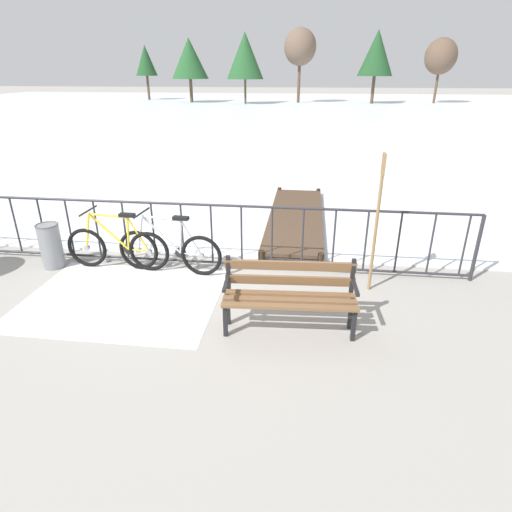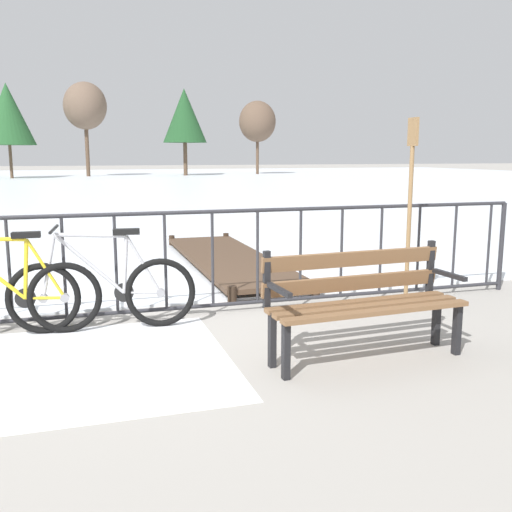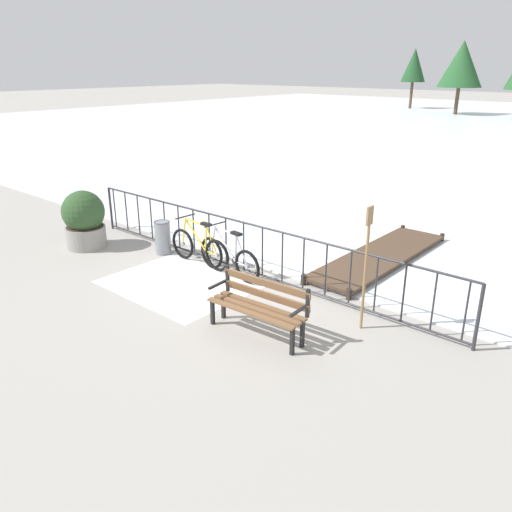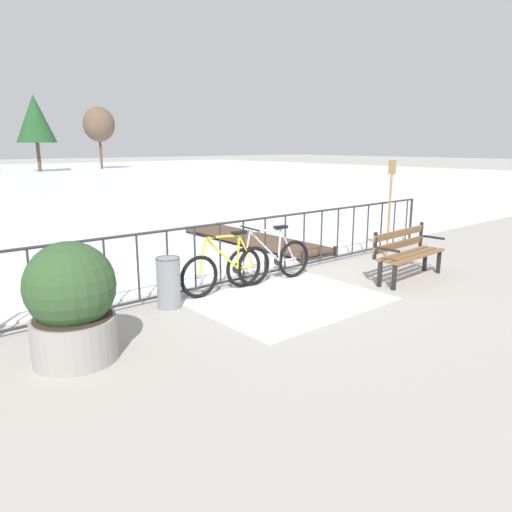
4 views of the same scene
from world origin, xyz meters
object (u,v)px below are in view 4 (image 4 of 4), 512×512
Objects in this scene: planter_with_shrub at (72,303)px; oar_upright at (390,202)px; bicycle_second at (270,261)px; trash_bin at (169,282)px; bicycle_near_railing at (228,269)px; park_bench at (407,250)px.

oar_upright reaches higher than planter_with_shrub.
oar_upright is at bearing -3.76° from bicycle_second.
trash_bin is 0.37× the size of oar_upright.
trash_bin is at bearing 178.16° from oar_upright.
oar_upright is (3.06, -0.20, 0.77)m from bicycle_second.
bicycle_near_railing is at bearing 3.37° from trash_bin.
park_bench is (1.94, -1.35, 0.14)m from bicycle_second.
planter_with_shrub is at bearing -152.38° from trash_bin.
oar_upright reaches higher than park_bench.
park_bench is 0.82× the size of oar_upright.
oar_upright reaches higher than bicycle_near_railing.
trash_bin is at bearing 27.62° from planter_with_shrub.
park_bench is 1.72m from oar_upright.
oar_upright is (5.02, -0.16, 0.76)m from trash_bin.
planter_with_shrub reaches higher than bicycle_near_railing.
trash_bin is at bearing 161.39° from park_bench.
bicycle_near_railing is at bearing 178.32° from bicycle_second.
park_bench is at bearing -18.61° from trash_bin.
oar_upright is (3.93, -0.23, 0.77)m from bicycle_near_railing.
bicycle_near_railing is 1.10m from trash_bin.
planter_with_shrub is at bearing -173.97° from oar_upright.
park_bench is at bearing -34.87° from bicycle_second.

